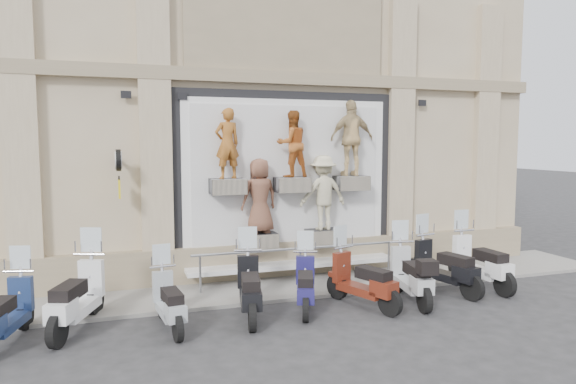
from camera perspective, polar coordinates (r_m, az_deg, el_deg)
name	(u,v)px	position (r m, az deg, el deg)	size (l,w,h in m)	color
ground	(335,314)	(10.28, 5.28, -13.36)	(90.00, 90.00, 0.00)	#2A2A2C
sidewalk	(299,284)	(12.13, 1.20, -10.17)	(16.00, 2.20, 0.08)	gray
building	(246,56)	(16.58, -4.70, 14.81)	(14.00, 8.60, 12.00)	#C0AC8C
shop_vitrine	(295,181)	(12.36, 0.82, 1.26)	(5.60, 0.83, 4.30)	black
guard_rail	(300,267)	(11.93, 1.37, -8.33)	(5.06, 0.10, 0.93)	#9EA0A5
clock_sign_bracket	(119,167)	(11.36, -18.30, 2.63)	(0.10, 0.80, 1.02)	black
scooter_a	(6,299)	(9.74, -28.88, -10.39)	(0.55, 1.89, 1.53)	navy
scooter_b	(77,283)	(9.88, -22.44, -9.30)	(0.62, 2.13, 1.73)	silver
scooter_c	(169,290)	(9.50, -13.11, -10.53)	(0.52, 1.77, 1.44)	#949BA0
scooter_d	(250,275)	(9.84, -4.29, -9.21)	(0.59, 2.02, 1.64)	black
scooter_e	(305,273)	(10.25, 1.95, -9.02)	(0.54, 1.84, 1.49)	#1A164E
scooter_f	(363,269)	(10.53, 8.30, -8.41)	(0.57, 1.96, 1.59)	#591C0F
scooter_g	(411,264)	(11.06, 13.50, -7.74)	(0.58, 2.00, 1.63)	#A4A7AB
scooter_h	(445,255)	(11.95, 17.01, -6.71)	(0.60, 2.06, 1.68)	black
scooter_i	(481,251)	(12.56, 20.62, -6.14)	(0.62, 2.11, 1.72)	white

